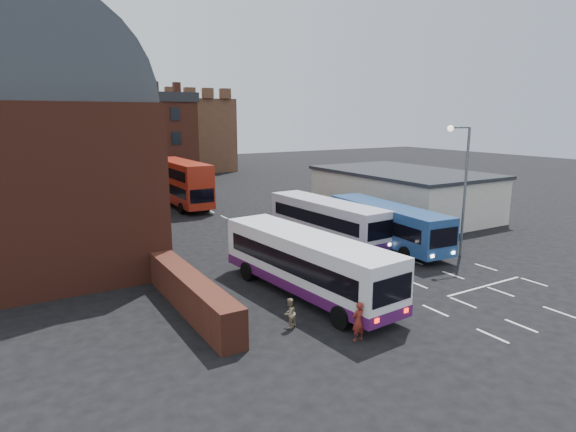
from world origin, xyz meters
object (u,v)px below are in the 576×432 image
bus_white_outbound (306,260)px  street_lamp (462,179)px  bus_blue (387,222)px  pedestrian_beige (290,313)px  bus_white_inbound (326,217)px  bus_red_double (181,182)px  pedestrian_red (358,321)px

bus_white_outbound → street_lamp: 12.99m
bus_blue → pedestrian_beige: bus_blue is taller
bus_white_inbound → bus_blue: (2.86, -3.49, -0.03)m
bus_white_outbound → pedestrian_beige: bus_white_outbound is taller
bus_white_inbound → pedestrian_beige: bearing=45.4°
bus_red_double → street_lamp: street_lamp is taller
pedestrian_beige → bus_blue: bearing=-166.9°
pedestrian_beige → pedestrian_red: bearing=107.1°
bus_white_outbound → bus_blue: (10.23, 5.09, -0.12)m
bus_white_outbound → pedestrian_red: 5.77m
bus_blue → bus_white_outbound: bearing=30.7°
bus_white_inbound → bus_red_double: size_ratio=0.97×
bus_white_inbound → street_lamp: (5.17, -7.88, 3.44)m
bus_blue → bus_red_double: bearing=-67.4°
bus_blue → pedestrian_red: (-11.25, -10.67, -0.94)m
bus_white_inbound → pedestrian_red: 16.49m
bus_white_outbound → pedestrian_beige: 4.35m
bus_blue → pedestrian_beige: (-13.09, -8.14, -1.10)m
bus_white_outbound → pedestrian_red: size_ratio=7.03×
bus_white_inbound → bus_blue: size_ratio=1.01×
street_lamp → pedestrian_red: size_ratio=5.08×
bus_white_inbound → street_lamp: bearing=120.0°
bus_white_inbound → street_lamp: street_lamp is taller
bus_blue → bus_red_double: bus_red_double is taller
bus_blue → bus_red_double: 24.06m
street_lamp → pedestrian_beige: bearing=-166.3°
bus_blue → pedestrian_red: bus_blue is taller
bus_white_outbound → bus_white_inbound: 11.31m
street_lamp → pedestrian_beige: street_lamp is taller
bus_blue → bus_red_double: (-7.57, 22.82, 0.72)m
bus_white_outbound → pedestrian_beige: (-2.86, -3.04, -1.22)m
bus_blue → pedestrian_red: bearing=47.7°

